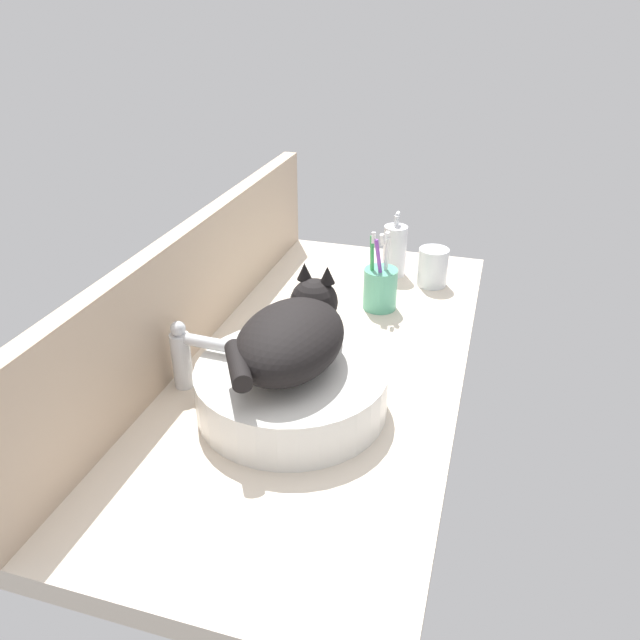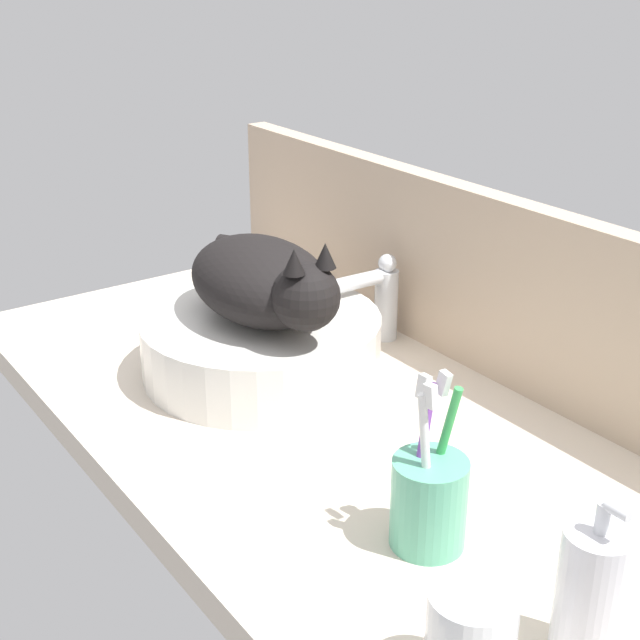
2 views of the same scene
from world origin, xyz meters
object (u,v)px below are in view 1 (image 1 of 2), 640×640
at_px(sink_basin, 290,388).
at_px(toothbrush_cup, 380,287).
at_px(cat, 291,335).
at_px(faucet, 186,353).
at_px(soap_dispenser, 395,250).
at_px(water_glass, 433,269).

xyz_separation_m(sink_basin, toothbrush_cup, (0.43, -0.07, 0.01)).
distance_m(cat, toothbrush_cup, 0.43).
distance_m(cat, faucet, 0.21).
relative_size(faucet, soap_dispenser, 0.83).
bearing_deg(toothbrush_cup, cat, 170.04).
bearing_deg(soap_dispenser, cat, 173.52).
relative_size(sink_basin, toothbrush_cup, 1.79).
distance_m(cat, water_glass, 0.61).
bearing_deg(water_glass, toothbrush_cup, 148.40).
xyz_separation_m(sink_basin, water_glass, (0.59, -0.17, -0.00)).
bearing_deg(soap_dispenser, toothbrush_cup, -179.04).
distance_m(cat, soap_dispenser, 0.62).
bearing_deg(soap_dispenser, faucet, 156.20).
height_order(cat, water_glass, cat).
height_order(sink_basin, soap_dispenser, soap_dispenser).
bearing_deg(soap_dispenser, water_glass, -108.68).
xyz_separation_m(toothbrush_cup, water_glass, (0.16, -0.10, -0.01)).
distance_m(faucet, soap_dispenser, 0.67).
relative_size(cat, toothbrush_cup, 1.72).
height_order(sink_basin, cat, cat).
xyz_separation_m(sink_basin, cat, (0.01, -0.00, 0.10)).
bearing_deg(cat, soap_dispenser, -6.48).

